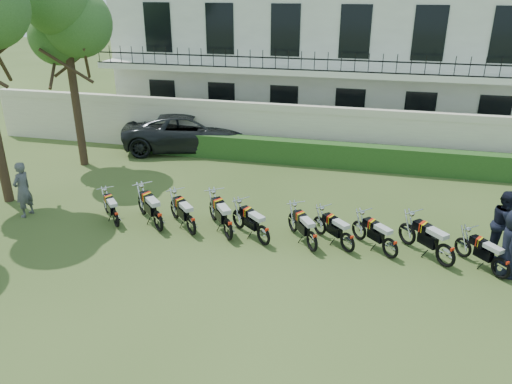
{
  "coord_description": "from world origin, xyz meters",
  "views": [
    {
      "loc": [
        2.66,
        -12.42,
        7.04
      ],
      "look_at": [
        -0.7,
        1.31,
        1.08
      ],
      "focal_mm": 35.0,
      "sensor_mm": 36.0,
      "label": 1
    }
  ],
  "objects_px": {
    "motorcycle_0": "(116,215)",
    "motorcycle_5": "(312,237)",
    "motorcycle_7": "(391,244)",
    "inspector": "(23,189)",
    "motorcycle_2": "(191,221)",
    "motorcycle_3": "(228,224)",
    "motorcycle_4": "(263,231)",
    "tree_west_near": "(65,15)",
    "suv": "(191,131)",
    "officer_3": "(511,244)",
    "motorcycle_1": "(158,216)",
    "motorcycle_6": "(348,238)",
    "motorcycle_8": "(446,250)",
    "motorcycle_9": "(502,263)",
    "officer_4": "(505,224)"
  },
  "relations": [
    {
      "from": "motorcycle_5",
      "to": "inspector",
      "type": "bearing_deg",
      "value": 144.75
    },
    {
      "from": "inspector",
      "to": "motorcycle_5",
      "type": "bearing_deg",
      "value": 94.64
    },
    {
      "from": "officer_3",
      "to": "motorcycle_1",
      "type": "bearing_deg",
      "value": 100.56
    },
    {
      "from": "motorcycle_3",
      "to": "motorcycle_7",
      "type": "relative_size",
      "value": 1.26
    },
    {
      "from": "tree_west_near",
      "to": "inspector",
      "type": "xyz_separation_m",
      "value": [
        0.86,
        -4.89,
        -4.97
      ]
    },
    {
      "from": "motorcycle_1",
      "to": "motorcycle_0",
      "type": "bearing_deg",
      "value": 136.92
    },
    {
      "from": "motorcycle_0",
      "to": "motorcycle_8",
      "type": "height_order",
      "value": "motorcycle_8"
    },
    {
      "from": "motorcycle_3",
      "to": "motorcycle_4",
      "type": "bearing_deg",
      "value": -40.18
    },
    {
      "from": "motorcycle_4",
      "to": "motorcycle_8",
      "type": "xyz_separation_m",
      "value": [
        4.96,
        -0.0,
        0.04
      ]
    },
    {
      "from": "motorcycle_5",
      "to": "officer_3",
      "type": "distance_m",
      "value": 5.07
    },
    {
      "from": "officer_4",
      "to": "motorcycle_7",
      "type": "bearing_deg",
      "value": 124.94
    },
    {
      "from": "motorcycle_0",
      "to": "motorcycle_8",
      "type": "xyz_separation_m",
      "value": [
        9.64,
        -0.05,
        0.08
      ]
    },
    {
      "from": "suv",
      "to": "officer_4",
      "type": "distance_m",
      "value": 13.65
    },
    {
      "from": "motorcycle_6",
      "to": "motorcycle_7",
      "type": "distance_m",
      "value": 1.16
    },
    {
      "from": "inspector",
      "to": "motorcycle_4",
      "type": "bearing_deg",
      "value": 94.65
    },
    {
      "from": "motorcycle_4",
      "to": "motorcycle_6",
      "type": "distance_m",
      "value": 2.38
    },
    {
      "from": "tree_west_near",
      "to": "motorcycle_0",
      "type": "relative_size",
      "value": 5.97
    },
    {
      "from": "inspector",
      "to": "officer_4",
      "type": "relative_size",
      "value": 0.97
    },
    {
      "from": "motorcycle_5",
      "to": "officer_3",
      "type": "xyz_separation_m",
      "value": [
        5.05,
        0.01,
        0.44
      ]
    },
    {
      "from": "motorcycle_7",
      "to": "inspector",
      "type": "bearing_deg",
      "value": 135.16
    },
    {
      "from": "motorcycle_0",
      "to": "motorcycle_9",
      "type": "distance_m",
      "value": 10.97
    },
    {
      "from": "motorcycle_5",
      "to": "motorcycle_9",
      "type": "relative_size",
      "value": 1.15
    },
    {
      "from": "motorcycle_9",
      "to": "officer_3",
      "type": "distance_m",
      "value": 0.56
    },
    {
      "from": "motorcycle_6",
      "to": "motorcycle_8",
      "type": "height_order",
      "value": "motorcycle_8"
    },
    {
      "from": "motorcycle_2",
      "to": "motorcycle_7",
      "type": "distance_m",
      "value": 5.78
    },
    {
      "from": "motorcycle_4",
      "to": "officer_4",
      "type": "relative_size",
      "value": 0.8
    },
    {
      "from": "suv",
      "to": "inspector",
      "type": "height_order",
      "value": "inspector"
    },
    {
      "from": "motorcycle_4",
      "to": "tree_west_near",
      "type": "bearing_deg",
      "value": 101.37
    },
    {
      "from": "tree_west_near",
      "to": "motorcycle_2",
      "type": "relative_size",
      "value": 5.37
    },
    {
      "from": "motorcycle_1",
      "to": "motorcycle_9",
      "type": "relative_size",
      "value": 1.11
    },
    {
      "from": "motorcycle_2",
      "to": "inspector",
      "type": "relative_size",
      "value": 0.8
    },
    {
      "from": "tree_west_near",
      "to": "motorcycle_7",
      "type": "distance_m",
      "value": 14.36
    },
    {
      "from": "motorcycle_2",
      "to": "motorcycle_5",
      "type": "bearing_deg",
      "value": -45.77
    },
    {
      "from": "motorcycle_5",
      "to": "motorcycle_1",
      "type": "bearing_deg",
      "value": 144.42
    },
    {
      "from": "motorcycle_0",
      "to": "suv",
      "type": "bearing_deg",
      "value": 50.8
    },
    {
      "from": "motorcycle_7",
      "to": "motorcycle_8",
      "type": "xyz_separation_m",
      "value": [
        1.42,
        -0.12,
        0.05
      ]
    },
    {
      "from": "motorcycle_6",
      "to": "motorcycle_8",
      "type": "distance_m",
      "value": 2.59
    },
    {
      "from": "motorcycle_1",
      "to": "motorcycle_3",
      "type": "distance_m",
      "value": 2.21
    },
    {
      "from": "motorcycle_3",
      "to": "motorcycle_6",
      "type": "relative_size",
      "value": 1.27
    },
    {
      "from": "tree_west_near",
      "to": "officer_4",
      "type": "bearing_deg",
      "value": -14.38
    },
    {
      "from": "motorcycle_6",
      "to": "officer_3",
      "type": "bearing_deg",
      "value": -47.98
    },
    {
      "from": "tree_west_near",
      "to": "motorcycle_9",
      "type": "bearing_deg",
      "value": -19.31
    },
    {
      "from": "motorcycle_0",
      "to": "motorcycle_5",
      "type": "xyz_separation_m",
      "value": [
        6.09,
        -0.07,
        0.04
      ]
    },
    {
      "from": "motorcycle_6",
      "to": "suv",
      "type": "distance_m",
      "value": 10.97
    },
    {
      "from": "motorcycle_7",
      "to": "officer_4",
      "type": "relative_size",
      "value": 0.73
    },
    {
      "from": "suv",
      "to": "officer_3",
      "type": "distance_m",
      "value": 14.2
    },
    {
      "from": "motorcycle_3",
      "to": "motorcycle_5",
      "type": "relative_size",
      "value": 1.07
    },
    {
      "from": "tree_west_near",
      "to": "motorcycle_3",
      "type": "height_order",
      "value": "tree_west_near"
    },
    {
      "from": "motorcycle_9",
      "to": "suv",
      "type": "bearing_deg",
      "value": 103.45
    },
    {
      "from": "inspector",
      "to": "officer_4",
      "type": "height_order",
      "value": "officer_4"
    }
  ]
}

